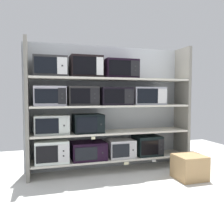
{
  "coord_description": "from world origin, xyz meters",
  "views": [
    {
      "loc": [
        -1.18,
        -3.81,
        1.22
      ],
      "look_at": [
        0.0,
        0.0,
        0.95
      ],
      "focal_mm": 39.97,
      "sensor_mm": 36.0,
      "label": 1
    }
  ],
  "objects_px": {
    "microwave_3": "(147,145)",
    "shipping_carton": "(189,167)",
    "microwave_0": "(51,151)",
    "microwave_9": "(147,96)",
    "microwave_6": "(50,96)",
    "microwave_7": "(83,96)",
    "microwave_4": "(52,125)",
    "microwave_5": "(88,123)",
    "microwave_1": "(88,151)",
    "microwave_2": "(120,148)",
    "microwave_11": "(86,67)",
    "microwave_10": "(50,67)",
    "microwave_12": "(121,69)",
    "microwave_8": "(115,96)"
  },
  "relations": [
    {
      "from": "microwave_3",
      "to": "shipping_carton",
      "type": "xyz_separation_m",
      "value": [
        0.33,
        -0.73,
        -0.2
      ]
    },
    {
      "from": "microwave_0",
      "to": "microwave_9",
      "type": "xyz_separation_m",
      "value": [
        1.57,
        -0.0,
        0.83
      ]
    },
    {
      "from": "microwave_0",
      "to": "microwave_6",
      "type": "xyz_separation_m",
      "value": [
        -0.01,
        0.0,
        0.83
      ]
    },
    {
      "from": "microwave_0",
      "to": "microwave_7",
      "type": "relative_size",
      "value": 1.07
    },
    {
      "from": "microwave_3",
      "to": "shipping_carton",
      "type": "height_order",
      "value": "microwave_3"
    },
    {
      "from": "microwave_4",
      "to": "microwave_5",
      "type": "distance_m",
      "value": 0.55
    },
    {
      "from": "microwave_1",
      "to": "microwave_7",
      "type": "relative_size",
      "value": 1.16
    },
    {
      "from": "microwave_2",
      "to": "microwave_7",
      "type": "relative_size",
      "value": 0.93
    },
    {
      "from": "microwave_11",
      "to": "microwave_9",
      "type": "bearing_deg",
      "value": 0.0
    },
    {
      "from": "microwave_5",
      "to": "microwave_1",
      "type": "bearing_deg",
      "value": 6.34
    },
    {
      "from": "microwave_3",
      "to": "microwave_4",
      "type": "bearing_deg",
      "value": -179.99
    },
    {
      "from": "microwave_6",
      "to": "microwave_5",
      "type": "bearing_deg",
      "value": -0.03
    },
    {
      "from": "microwave_7",
      "to": "microwave_9",
      "type": "relative_size",
      "value": 0.83
    },
    {
      "from": "microwave_1",
      "to": "microwave_10",
      "type": "relative_size",
      "value": 1.1
    },
    {
      "from": "microwave_2",
      "to": "microwave_10",
      "type": "xyz_separation_m",
      "value": [
        -1.1,
        -0.0,
        1.28
      ]
    },
    {
      "from": "microwave_12",
      "to": "microwave_10",
      "type": "bearing_deg",
      "value": 180.0
    },
    {
      "from": "microwave_5",
      "to": "microwave_11",
      "type": "distance_m",
      "value": 0.87
    },
    {
      "from": "microwave_7",
      "to": "microwave_1",
      "type": "bearing_deg",
      "value": 0.19
    },
    {
      "from": "microwave_5",
      "to": "microwave_9",
      "type": "xyz_separation_m",
      "value": [
        1.0,
        0.0,
        0.43
      ]
    },
    {
      "from": "microwave_6",
      "to": "microwave_10",
      "type": "height_order",
      "value": "microwave_10"
    },
    {
      "from": "microwave_4",
      "to": "microwave_5",
      "type": "height_order",
      "value": "microwave_5"
    },
    {
      "from": "microwave_0",
      "to": "microwave_2",
      "type": "bearing_deg",
      "value": 0.0
    },
    {
      "from": "microwave_8",
      "to": "shipping_carton",
      "type": "bearing_deg",
      "value": -38.52
    },
    {
      "from": "microwave_3",
      "to": "shipping_carton",
      "type": "bearing_deg",
      "value": -65.27
    },
    {
      "from": "shipping_carton",
      "to": "microwave_2",
      "type": "bearing_deg",
      "value": 138.33
    },
    {
      "from": "shipping_carton",
      "to": "microwave_12",
      "type": "bearing_deg",
      "value": 138.35
    },
    {
      "from": "microwave_12",
      "to": "microwave_6",
      "type": "bearing_deg",
      "value": 179.99
    },
    {
      "from": "microwave_2",
      "to": "microwave_3",
      "type": "bearing_deg",
      "value": -0.0
    },
    {
      "from": "microwave_2",
      "to": "microwave_11",
      "type": "relative_size",
      "value": 0.88
    },
    {
      "from": "microwave_8",
      "to": "microwave_11",
      "type": "height_order",
      "value": "microwave_11"
    },
    {
      "from": "microwave_4",
      "to": "microwave_8",
      "type": "xyz_separation_m",
      "value": [
        0.99,
        -0.0,
        0.42
      ]
    },
    {
      "from": "microwave_4",
      "to": "microwave_3",
      "type": "bearing_deg",
      "value": 0.01
    },
    {
      "from": "microwave_2",
      "to": "microwave_3",
      "type": "relative_size",
      "value": 1.0
    },
    {
      "from": "microwave_4",
      "to": "microwave_5",
      "type": "relative_size",
      "value": 1.12
    },
    {
      "from": "microwave_4",
      "to": "microwave_9",
      "type": "height_order",
      "value": "microwave_9"
    },
    {
      "from": "microwave_0",
      "to": "microwave_9",
      "type": "relative_size",
      "value": 0.89
    },
    {
      "from": "microwave_5",
      "to": "microwave_11",
      "type": "bearing_deg",
      "value": 179.94
    },
    {
      "from": "microwave_4",
      "to": "microwave_6",
      "type": "distance_m",
      "value": 0.43
    },
    {
      "from": "microwave_4",
      "to": "microwave_8",
      "type": "relative_size",
      "value": 1.02
    },
    {
      "from": "microwave_2",
      "to": "microwave_11",
      "type": "xyz_separation_m",
      "value": [
        -0.56,
        -0.0,
        1.3
      ]
    },
    {
      "from": "microwave_5",
      "to": "microwave_2",
      "type": "bearing_deg",
      "value": 0.03
    },
    {
      "from": "microwave_8",
      "to": "microwave_12",
      "type": "bearing_deg",
      "value": -0.01
    },
    {
      "from": "microwave_4",
      "to": "microwave_12",
      "type": "relative_size",
      "value": 0.97
    },
    {
      "from": "microwave_6",
      "to": "microwave_8",
      "type": "xyz_separation_m",
      "value": [
        1.02,
        -0.0,
        -0.0
      ]
    },
    {
      "from": "microwave_1",
      "to": "microwave_12",
      "type": "height_order",
      "value": "microwave_12"
    },
    {
      "from": "microwave_7",
      "to": "microwave_2",
      "type": "bearing_deg",
      "value": 0.02
    },
    {
      "from": "microwave_6",
      "to": "microwave_12",
      "type": "xyz_separation_m",
      "value": [
        1.11,
        -0.0,
        0.43
      ]
    },
    {
      "from": "microwave_2",
      "to": "microwave_6",
      "type": "relative_size",
      "value": 0.92
    },
    {
      "from": "microwave_5",
      "to": "microwave_7",
      "type": "height_order",
      "value": "microwave_7"
    },
    {
      "from": "microwave_8",
      "to": "microwave_9",
      "type": "height_order",
      "value": "microwave_9"
    }
  ]
}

